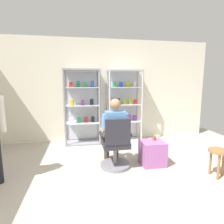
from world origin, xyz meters
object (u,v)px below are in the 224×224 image
(seated_shopkeeper, at_px, (114,129))
(storage_crate, at_px, (152,153))
(display_cabinet_right, at_px, (124,105))
(display_cabinet_left, at_px, (82,106))
(tea_glass, at_px, (154,138))
(wooden_stool, at_px, (218,155))
(office_chair, at_px, (116,148))

(seated_shopkeeper, xyz_separation_m, storage_crate, (0.73, -0.14, -0.48))
(display_cabinet_right, relative_size, storage_crate, 4.12)
(display_cabinet_left, relative_size, seated_shopkeeper, 1.47)
(display_cabinet_left, relative_size, display_cabinet_right, 1.00)
(storage_crate, height_order, tea_glass, tea_glass)
(wooden_stool, bearing_deg, tea_glass, 140.03)
(display_cabinet_left, xyz_separation_m, tea_glass, (1.35, -1.50, -0.46))
(seated_shopkeeper, bearing_deg, office_chair, -89.22)
(display_cabinet_left, bearing_deg, storage_crate, -50.65)
(display_cabinet_right, bearing_deg, display_cabinet_left, -179.99)
(display_cabinet_left, bearing_deg, display_cabinet_right, 0.01)
(display_cabinet_right, xyz_separation_m, tea_glass, (0.25, -1.50, -0.45))
(seated_shopkeeper, distance_m, storage_crate, 0.88)
(display_cabinet_left, xyz_separation_m, office_chair, (0.56, -1.60, -0.57))
(display_cabinet_right, relative_size, tea_glass, 20.64)
(display_cabinet_right, height_order, office_chair, display_cabinet_right)
(display_cabinet_left, bearing_deg, seated_shopkeeper, -68.59)
(display_cabinet_right, bearing_deg, tea_glass, -80.69)
(office_chair, bearing_deg, display_cabinet_right, 71.40)
(wooden_stool, bearing_deg, office_chair, 159.52)
(display_cabinet_right, relative_size, seated_shopkeeper, 1.47)
(display_cabinet_right, relative_size, wooden_stool, 4.01)
(display_cabinet_left, distance_m, wooden_stool, 3.16)
(office_chair, bearing_deg, wooden_stool, -20.48)
(seated_shopkeeper, distance_m, tea_glass, 0.81)
(display_cabinet_left, relative_size, office_chair, 1.98)
(display_cabinet_left, xyz_separation_m, wooden_stool, (2.18, -2.20, -0.59))
(display_cabinet_right, height_order, tea_glass, display_cabinet_right)
(display_cabinet_left, distance_m, display_cabinet_right, 1.10)
(office_chair, distance_m, wooden_stool, 1.73)
(display_cabinet_right, distance_m, seated_shopkeeper, 1.55)
(seated_shopkeeper, relative_size, tea_glass, 14.01)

